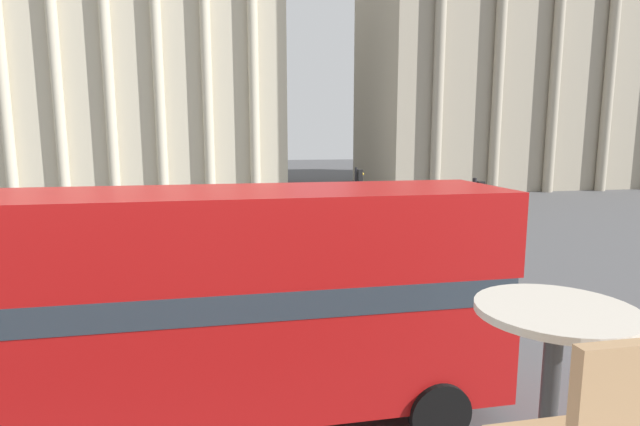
% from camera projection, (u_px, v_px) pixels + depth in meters
% --- Properties ---
extents(double_decker_bus, '(10.18, 2.63, 4.23)m').
position_uv_depth(double_decker_bus, '(213.00, 299.00, 8.55)').
color(double_decker_bus, black).
rests_on(double_decker_bus, ground_plane).
extents(cafe_dining_table, '(0.60, 0.60, 0.73)m').
position_uv_depth(cafe_dining_table, '(553.00, 356.00, 1.91)').
color(cafe_dining_table, '#2D2D30').
rests_on(cafe_dining_table, cafe_floor_slab).
extents(plaza_building_left, '(30.73, 11.56, 22.14)m').
position_uv_depth(plaza_building_left, '(121.00, 71.00, 46.76)').
color(plaza_building_left, beige).
rests_on(plaza_building_left, ground_plane).
extents(plaza_building_right, '(34.70, 15.48, 25.61)m').
position_uv_depth(plaza_building_right, '(533.00, 59.00, 51.07)').
color(plaza_building_right, '#A39984').
rests_on(plaza_building_right, ground_plane).
extents(traffic_light_near, '(0.42, 0.24, 3.90)m').
position_uv_depth(traffic_light_near, '(475.00, 224.00, 14.78)').
color(traffic_light_near, black).
rests_on(traffic_light_near, ground_plane).
extents(traffic_light_mid, '(0.42, 0.24, 3.71)m').
position_uv_depth(traffic_light_mid, '(357.00, 196.00, 22.34)').
color(traffic_light_mid, black).
rests_on(traffic_light_mid, ground_plane).
extents(car_navy, '(4.20, 1.93, 1.35)m').
position_uv_depth(car_navy, '(124.00, 213.00, 28.48)').
color(car_navy, black).
rests_on(car_navy, ground_plane).
extents(pedestrian_grey, '(0.32, 0.32, 1.65)m').
position_uv_depth(pedestrian_grey, '(308.00, 193.00, 35.97)').
color(pedestrian_grey, '#282B33').
rests_on(pedestrian_grey, ground_plane).
extents(pedestrian_white, '(0.32, 0.32, 1.82)m').
position_uv_depth(pedestrian_white, '(482.00, 241.00, 19.36)').
color(pedestrian_white, '#282B33').
rests_on(pedestrian_white, ground_plane).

